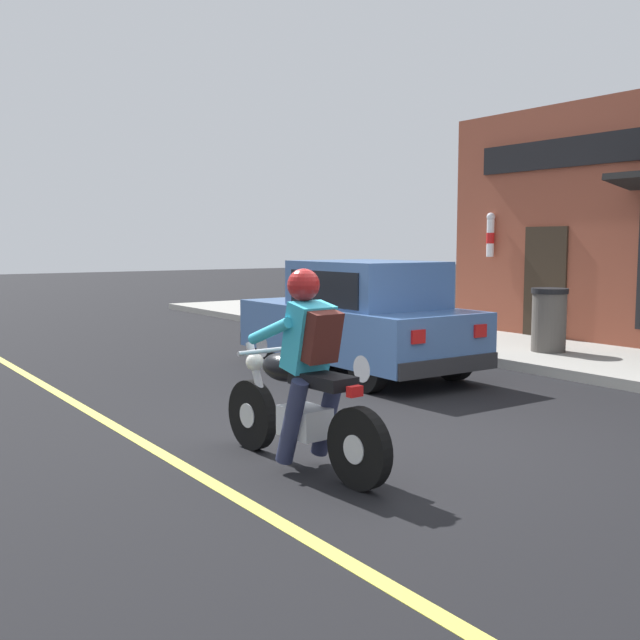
{
  "coord_description": "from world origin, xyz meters",
  "views": [
    {
      "loc": [
        -4.28,
        -5.22,
        1.83
      ],
      "look_at": [
        0.52,
        1.68,
        0.95
      ],
      "focal_mm": 42.0,
      "sensor_mm": 36.0,
      "label": 1
    }
  ],
  "objects": [
    {
      "name": "ground_plane",
      "position": [
        0.0,
        0.0,
        0.0
      ],
      "size": [
        80.0,
        80.0,
        0.0
      ],
      "primitive_type": "plane",
      "color": "black"
    },
    {
      "name": "motorcycle_with_rider",
      "position": [
        -1.02,
        -0.28,
        0.68
      ],
      "size": [
        0.59,
        2.02,
        1.62
      ],
      "color": "black",
      "rests_on": "ground"
    },
    {
      "name": "lane_stripe",
      "position": [
        -1.8,
        3.0,
        0.0
      ],
      "size": [
        0.12,
        19.8,
        0.01
      ],
      "primitive_type": "cube",
      "color": "#D1C64C",
      "rests_on": "ground"
    },
    {
      "name": "trash_bin",
      "position": [
        5.18,
        2.19,
        0.64
      ],
      "size": [
        0.56,
        0.56,
        0.98
      ],
      "color": "#514C47",
      "rests_on": "sidewalk_curb"
    },
    {
      "name": "car_hatchback",
      "position": [
        2.05,
        2.95,
        0.77
      ],
      "size": [
        1.66,
        3.79,
        1.57
      ],
      "color": "black",
      "rests_on": "ground"
    },
    {
      "name": "sidewalk_curb",
      "position": [
        5.3,
        3.0,
        0.07
      ],
      "size": [
        2.6,
        22.0,
        0.14
      ],
      "primitive_type": "cube",
      "color": "#9E9B93",
      "rests_on": "ground"
    }
  ]
}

